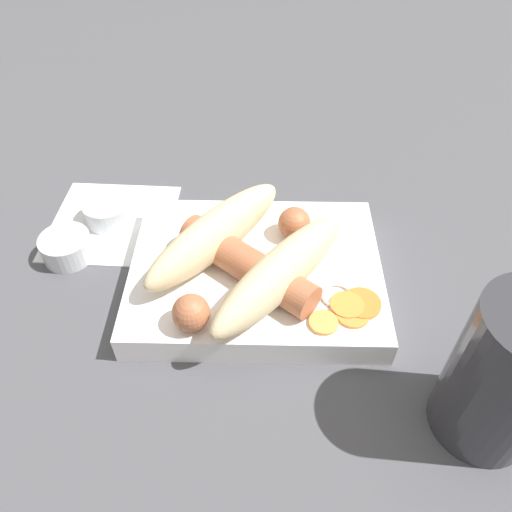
{
  "coord_description": "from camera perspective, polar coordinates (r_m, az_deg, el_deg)",
  "views": [
    {
      "loc": [
        -0.01,
        0.32,
        0.37
      ],
      "look_at": [
        0.0,
        0.0,
        0.04
      ],
      "focal_mm": 35.0,
      "sensor_mm": 36.0,
      "label": 1
    }
  ],
  "objects": [
    {
      "name": "ground_plane",
      "position": [
        0.49,
        -0.0,
        -3.11
      ],
      "size": [
        3.0,
        3.0,
        0.0
      ],
      "primitive_type": "plane",
      "color": "#4C4C51"
    },
    {
      "name": "napkin",
      "position": [
        0.58,
        -16.09,
        3.79
      ],
      "size": [
        0.14,
        0.14,
        0.0
      ],
      "color": "white",
      "rests_on": "ground_plane"
    },
    {
      "name": "drink_glass",
      "position": [
        0.4,
        26.71,
        -12.2
      ],
      "size": [
        0.08,
        0.08,
        0.13
      ],
      "color": "#333338",
      "rests_on": "ground_plane"
    },
    {
      "name": "pickled_veggies",
      "position": [
        0.44,
        10.35,
        -5.75
      ],
      "size": [
        0.08,
        0.06,
        0.0
      ],
      "color": "orange",
      "rests_on": "food_tray"
    },
    {
      "name": "food_tray",
      "position": [
        0.48,
        -0.0,
        -2.0
      ],
      "size": [
        0.24,
        0.18,
        0.03
      ],
      "color": "white",
      "rests_on": "ground_plane"
    },
    {
      "name": "sausage",
      "position": [
        0.45,
        -1.03,
        -0.94
      ],
      "size": [
        0.13,
        0.14,
        0.03
      ],
      "color": "#B26642",
      "rests_on": "food_tray"
    },
    {
      "name": "condiment_cup_far",
      "position": [
        0.54,
        -20.79,
        0.84
      ],
      "size": [
        0.05,
        0.05,
        0.03
      ],
      "color": "silver",
      "rests_on": "ground_plane"
    },
    {
      "name": "bread_roll",
      "position": [
        0.45,
        -1.06,
        0.42
      ],
      "size": [
        0.2,
        0.21,
        0.05
      ],
      "color": "beige",
      "rests_on": "food_tray"
    },
    {
      "name": "condiment_cup_near",
      "position": [
        0.57,
        -16.53,
        4.75
      ],
      "size": [
        0.05,
        0.05,
        0.03
      ],
      "color": "silver",
      "rests_on": "ground_plane"
    }
  ]
}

